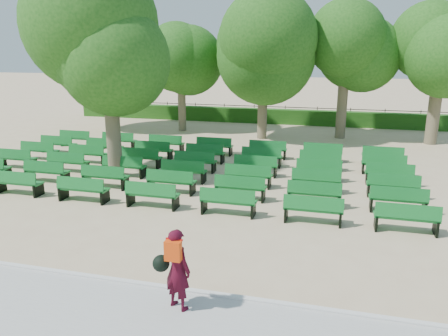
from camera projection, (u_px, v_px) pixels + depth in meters
name	position (u px, v px, depth m)	size (l,w,h in m)	color
ground	(203.00, 190.00, 14.74)	(120.00, 120.00, 0.00)	tan
paving	(81.00, 313.00, 7.83)	(30.00, 2.20, 0.06)	#AFAFAB
curb	(112.00, 280.00, 8.90)	(30.00, 0.12, 0.10)	silver
hedge	(268.00, 116.00, 27.68)	(26.00, 0.70, 0.90)	#225616
fence	(269.00, 122.00, 28.17)	(26.00, 0.10, 1.02)	black
tree_line	(257.00, 135.00, 24.07)	(21.80, 6.80, 7.04)	#265E19
bench_array	(191.00, 174.00, 16.34)	(1.62, 0.55, 1.01)	#136F28
tree_among	(107.00, 46.00, 15.01)	(4.69, 4.69, 6.84)	brown
person	(176.00, 268.00, 7.75)	(0.77, 0.55, 1.53)	#3F0918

